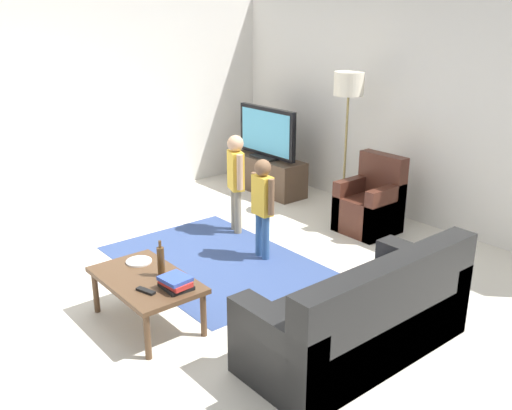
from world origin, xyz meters
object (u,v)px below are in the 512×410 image
at_px(armchair, 372,206).
at_px(child_center, 263,200).
at_px(couch, 364,321).
at_px(tv, 267,133).
at_px(tv_remote, 146,291).
at_px(book_stack, 176,283).
at_px(child_near_tv, 236,175).
at_px(coffee_table, 146,283).
at_px(tv_stand, 268,175).
at_px(plate, 139,261).
at_px(floor_lamp, 349,92).
at_px(bottle, 161,261).

height_order(armchair, child_center, child_center).
bearing_deg(couch, tv, 149.83).
bearing_deg(tv_remote, tv, 109.26).
relative_size(armchair, book_stack, 3.47).
bearing_deg(armchair, child_center, -98.27).
bearing_deg(child_near_tv, couch, -17.03).
relative_size(child_center, coffee_table, 1.07).
bearing_deg(tv_stand, tv_remote, -54.07).
xyz_separation_m(coffee_table, plate, (-0.30, 0.10, 0.06)).
height_order(tv, child_center, tv).
relative_size(coffee_table, plate, 4.55).
xyz_separation_m(tv, plate, (1.82, -2.99, -0.42)).
relative_size(tv_stand, book_stack, 4.63).
distance_m(tv_stand, child_center, 2.32).
bearing_deg(child_near_tv, book_stack, -49.25).
xyz_separation_m(couch, child_near_tv, (-2.61, 0.80, 0.40)).
bearing_deg(floor_lamp, coffee_table, -75.92).
distance_m(tv_stand, book_stack, 3.89).
height_order(armchair, tv_remote, armchair).
xyz_separation_m(armchair, floor_lamp, (-0.62, 0.19, 1.25)).
distance_m(bottle, tv_remote, 0.32).
relative_size(tv_stand, coffee_table, 1.20).
bearing_deg(plate, child_center, 94.48).
height_order(armchair, plate, armchair).
relative_size(armchair, bottle, 2.92).
xyz_separation_m(floor_lamp, plate, (0.52, -3.16, -1.12)).
relative_size(armchair, coffee_table, 0.90).
height_order(tv, child_near_tv, tv).
xyz_separation_m(tv_stand, child_center, (1.70, -1.52, 0.40)).
xyz_separation_m(armchair, coffee_table, (0.20, -3.07, 0.07)).
relative_size(child_near_tv, plate, 5.23).
bearing_deg(couch, plate, -151.89).
relative_size(tv_stand, child_near_tv, 1.04).
height_order(coffee_table, bottle, bottle).
relative_size(coffee_table, book_stack, 3.86).
distance_m(couch, armchair, 2.62).
bearing_deg(book_stack, floor_lamp, 109.67).
bearing_deg(book_stack, child_center, 116.08).
bearing_deg(child_center, tv_remote, -69.54).
relative_size(child_near_tv, bottle, 3.73).
height_order(coffee_table, tv_remote, tv_remote).
distance_m(armchair, plate, 2.98).
relative_size(armchair, child_near_tv, 0.78).
height_order(floor_lamp, book_stack, floor_lamp).
height_order(child_near_tv, bottle, child_near_tv).
bearing_deg(floor_lamp, bottle, -74.56).
bearing_deg(book_stack, bottle, 173.86).
bearing_deg(floor_lamp, tv_remote, -72.94).
bearing_deg(floor_lamp, couch, -44.85).
height_order(floor_lamp, child_center, floor_lamp).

